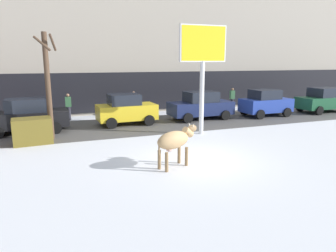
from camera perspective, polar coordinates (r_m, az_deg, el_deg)
The scene contains 15 objects.
ground_plane at distance 12.13m, azimuth 5.02°, elevation -6.32°, with size 120.00×120.00×0.00m, color white.
road_strip at distance 18.76m, azimuth -4.57°, elevation 0.23°, with size 60.00×5.60×0.01m, color #514F4C.
building_facade at distance 25.79m, azimuth -9.63°, elevation 17.74°, with size 44.00×6.10×13.00m.
cow_tan at distance 11.08m, azimuth 1.23°, elevation -2.70°, with size 1.91×1.09×1.54m.
billboard at distance 16.12m, azimuth 6.46°, elevation 13.71°, with size 2.52×0.24×5.56m.
car_black_sedan at distance 18.14m, azimuth -24.62°, elevation 1.68°, with size 4.26×2.10×1.84m.
car_yellow_hatchback at distance 18.82m, azimuth -7.74°, elevation 3.05°, with size 3.56×2.03×1.86m.
car_navy_sedan at distance 20.51m, azimuth 6.06°, elevation 3.76°, with size 4.26×2.10×1.84m.
car_blue_hatchback at distance 22.63m, azimuth 17.57°, elevation 4.08°, with size 3.56×2.03×1.86m.
car_darkgreen_sedan at distance 26.11m, azimuth 26.82°, elevation 4.29°, with size 4.26×2.10×1.84m.
pedestrian_near_billboard at distance 21.11m, azimuth -17.90°, elevation 3.41°, with size 0.36×0.24×1.73m.
pedestrian_by_cars at distance 21.73m, azimuth -6.32°, elevation 4.14°, with size 0.36×0.24×1.73m.
pedestrian_far_left at distance 24.88m, azimuth 11.76°, elevation 4.94°, with size 0.36×0.24×1.73m.
bare_tree_left_lot at distance 15.97m, azimuth -21.27°, elevation 7.22°, with size 1.02×0.82×5.12m.
dumpster at distance 15.68m, azimuth -23.74°, elevation -0.84°, with size 1.70×1.10×1.20m, color brown.
Camera 1 is at (-5.01, -10.39, 3.78)m, focal length 33.01 mm.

